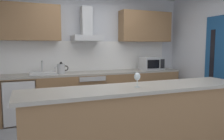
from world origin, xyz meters
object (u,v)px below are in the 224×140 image
object	(u,v)px
oven	(89,93)
kettle	(61,69)
wine_glass	(137,77)
microwave	(151,63)
range_hood	(87,30)
refrigerator	(20,100)
sink	(43,73)

from	to	relation	value
oven	kettle	size ratio (longest dim) A/B	2.77
oven	kettle	distance (m)	0.80
wine_glass	microwave	bearing A→B (deg)	54.57
range_hood	wine_glass	bearing A→B (deg)	-89.99
oven	refrigerator	world-z (taller)	oven
oven	refrigerator	distance (m)	1.36
oven	sink	bearing A→B (deg)	179.32
kettle	wine_glass	world-z (taller)	kettle
oven	microwave	xyz separation A→B (m)	(1.50, -0.03, 0.59)
kettle	oven	bearing A→B (deg)	3.33
oven	microwave	world-z (taller)	microwave
refrigerator	microwave	size ratio (longest dim) A/B	1.70
range_hood	kettle	bearing A→B (deg)	-164.24
refrigerator	microwave	xyz separation A→B (m)	(2.87, -0.03, 0.62)
range_hood	wine_glass	distance (m)	2.38
oven	microwave	bearing A→B (deg)	-1.06
microwave	wine_glass	size ratio (longest dim) A/B	2.81
range_hood	microwave	bearing A→B (deg)	-5.97
wine_glass	refrigerator	bearing A→B (deg)	122.52
microwave	kettle	distance (m)	2.08
microwave	kettle	world-z (taller)	microwave
refrigerator	wine_glass	bearing A→B (deg)	-57.48
refrigerator	oven	bearing A→B (deg)	0.11
refrigerator	kettle	distance (m)	0.98
kettle	range_hood	bearing A→B (deg)	15.76
microwave	sink	size ratio (longest dim) A/B	1.00
sink	kettle	xyz separation A→B (m)	(0.35, -0.04, 0.08)
wine_glass	sink	bearing A→B (deg)	113.35
refrigerator	sink	bearing A→B (deg)	1.81
oven	range_hood	distance (m)	1.33
sink	range_hood	distance (m)	1.27
kettle	range_hood	size ratio (longest dim) A/B	0.40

